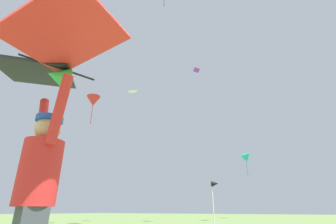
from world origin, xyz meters
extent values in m
cylinder|color=red|center=(0.37, -0.14, 1.10)|extent=(0.43, 0.43, 0.56)
sphere|color=tan|center=(0.37, -0.14, 1.49)|extent=(0.23, 0.23, 0.23)
cylinder|color=#1E47AD|center=(0.37, -0.14, 1.59)|extent=(0.31, 0.31, 0.05)
cylinder|color=red|center=(0.62, -0.22, 1.61)|extent=(0.29, 0.17, 0.62)
cylinder|color=red|center=(0.11, -0.05, 1.61)|extent=(0.29, 0.17, 0.62)
cylinder|color=black|center=(0.37, -0.14, 2.16)|extent=(0.26, 0.72, 0.02)
cube|color=red|center=(0.76, -0.39, 2.25)|extent=(0.97, 0.85, 0.22)
cube|color=black|center=(-0.10, -0.10, 2.25)|extent=(1.16, 1.16, 0.22)
cone|color=green|center=(0.37, -0.14, 2.06)|extent=(0.29, 0.27, 0.24)
pyramid|color=purple|center=(-5.14, 16.25, 12.55)|extent=(0.52, 0.50, 0.23)
cone|color=red|center=(-9.89, 9.12, 7.79)|extent=(1.32, 1.32, 0.76)
cylinder|color=maroon|center=(-9.89, 9.12, 6.77)|extent=(0.04, 0.04, 1.33)
pyramid|color=white|center=(-9.33, 12.51, 9.90)|extent=(0.86, 0.85, 0.27)
cone|color=#19B2AD|center=(-4.25, 27.07, 6.35)|extent=(1.47, 1.55, 1.36)
cylinder|color=#117C79|center=(-4.25, 27.07, 5.09)|extent=(0.05, 0.05, 1.63)
cylinder|color=silver|center=(-1.42, 8.58, 0.97)|extent=(0.04, 0.04, 1.94)
cone|color=black|center=(-1.28, 8.58, 1.82)|extent=(0.28, 0.24, 0.24)
camera|label=1|loc=(2.45, -1.42, 0.79)|focal=26.19mm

